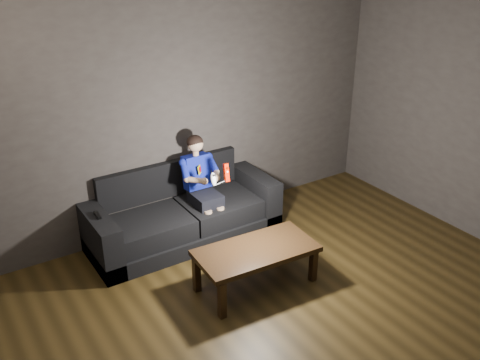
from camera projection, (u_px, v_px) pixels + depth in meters
floor at (329, 350)px, 4.27m from camera, size 5.00×5.00×0.00m
back_wall at (179, 108)px, 5.59m from camera, size 5.00×0.04×2.70m
sofa at (181, 215)px, 5.75m from camera, size 2.03×0.88×0.79m
child at (201, 178)px, 5.64m from camera, size 0.41×0.51×1.01m
wii_remote_red at (226, 172)px, 5.30m from camera, size 0.05×0.07×0.19m
nunchuk_white at (213, 179)px, 5.25m from camera, size 0.06×0.09×0.15m
wii_remote_black at (97, 215)px, 5.11m from camera, size 0.04×0.15×0.03m
coffee_table at (256, 254)px, 4.90m from camera, size 1.14×0.62×0.40m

